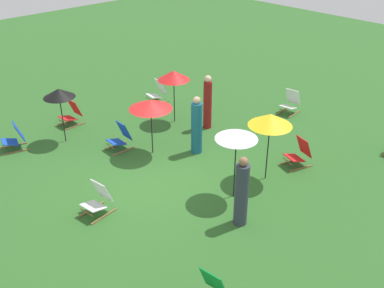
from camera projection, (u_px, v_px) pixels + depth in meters
ground_plane at (160, 175)px, 12.33m from camera, size 40.00×40.00×0.00m
deckchair_0 at (120, 137)px, 13.45m from camera, size 0.51×0.78×0.83m
deckchair_1 at (15, 138)px, 13.42m from camera, size 0.68×0.87×0.83m
deckchair_2 at (98, 200)px, 10.70m from camera, size 0.57×0.82×0.83m
deckchair_5 at (290, 103)px, 15.69m from camera, size 0.56×0.81×0.83m
deckchair_6 at (71, 114)px, 14.89m from camera, size 0.50×0.77×0.83m
deckchair_7 at (299, 153)px, 12.61m from camera, size 0.68×0.87×0.83m
deckchair_8 at (158, 92)px, 16.51m from camera, size 0.59×0.82×0.83m
umbrella_0 at (151, 105)px, 12.68m from camera, size 1.22×1.22×1.65m
umbrella_1 at (174, 75)px, 14.49m from camera, size 1.03×1.03×1.76m
umbrella_2 at (237, 135)px, 10.66m from camera, size 1.02×1.02×1.83m
umbrella_3 at (59, 93)px, 13.29m from camera, size 0.93×0.93×1.71m
umbrella_4 at (270, 120)px, 11.38m from camera, size 1.12×1.12×1.87m
person_0 at (208, 103)px, 14.46m from camera, size 0.36×0.36×1.77m
person_1 at (197, 127)px, 13.06m from camera, size 0.45×0.45×1.74m
person_2 at (241, 193)px, 10.15m from camera, size 0.41×0.41×1.73m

